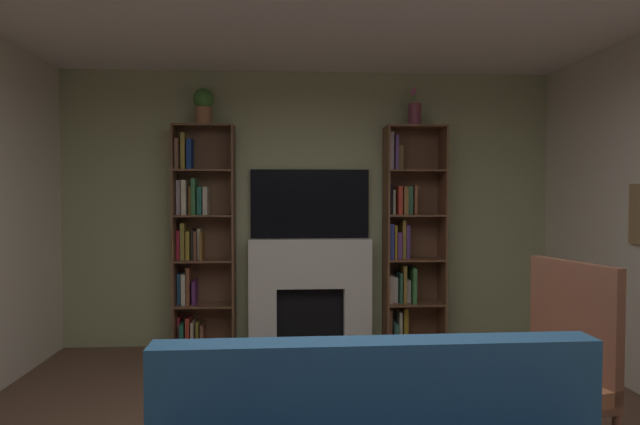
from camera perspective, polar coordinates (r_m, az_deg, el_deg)
name	(u,v)px	position (r m, az deg, el deg)	size (l,w,h in m)	color
wall_back_accent	(310,209)	(5.48, -1.10, 0.38)	(4.99, 0.06, 2.74)	#A8AF7E
fireplace	(310,290)	(5.43, -1.03, -8.19)	(1.31, 0.50, 1.08)	white
tv	(310,204)	(5.42, -1.07, 0.92)	(1.18, 0.06, 0.68)	black
bookshelf_left	(198,241)	(5.43, -12.65, -2.90)	(0.58, 0.28, 2.18)	brown
bookshelf_right	(406,241)	(5.48, 9.06, -3.02)	(0.58, 0.33, 2.18)	brown
potted_plant	(203,105)	(5.43, -12.14, 11.02)	(0.20, 0.20, 0.35)	#A26B46
vase_with_flowers	(415,114)	(5.50, 9.90, 10.19)	(0.13, 0.13, 0.39)	#873B4E
armchair	(546,368)	(3.33, 22.68, -14.84)	(0.76, 0.77, 1.15)	brown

